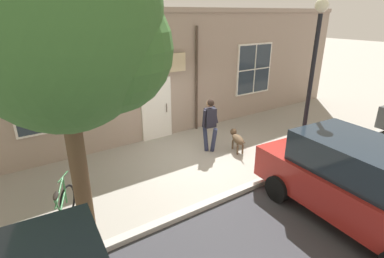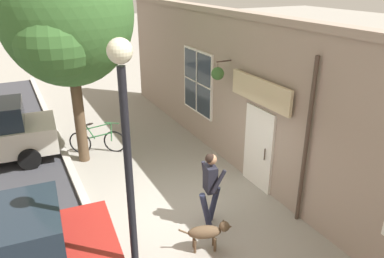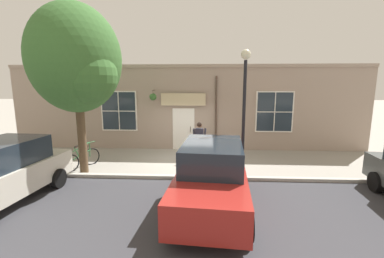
# 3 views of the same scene
# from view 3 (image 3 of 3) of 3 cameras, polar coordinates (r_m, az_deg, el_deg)

# --- Properties ---
(ground_plane) EXTENTS (90.00, 90.00, 0.00)m
(ground_plane) POSITION_cam_3_polar(r_m,az_deg,el_deg) (11.12, -1.96, -7.30)
(ground_plane) COLOR gray
(curb_and_road) EXTENTS (10.10, 28.00, 0.12)m
(curb_and_road) POSITION_cam_3_polar(r_m,az_deg,el_deg) (5.83, -7.54, -24.36)
(curb_and_road) COLOR #B2ADA3
(curb_and_road) RESTS_ON ground_plane
(storefront_facade) EXTENTS (0.95, 18.00, 4.25)m
(storefront_facade) POSITION_cam_3_polar(r_m,az_deg,el_deg) (13.00, -1.06, 4.84)
(storefront_facade) COLOR gray
(storefront_facade) RESTS_ON ground_plane
(pedestrian_walking) EXTENTS (0.58, 0.60, 1.69)m
(pedestrian_walking) POSITION_cam_3_polar(r_m,az_deg,el_deg) (11.11, 1.63, -1.89)
(pedestrian_walking) COLOR #282D47
(pedestrian_walking) RESTS_ON ground_plane
(dog_on_leash) EXTENTS (1.03, 0.49, 0.64)m
(dog_on_leash) POSITION_cam_3_polar(r_m,az_deg,el_deg) (10.81, 5.47, -5.56)
(dog_on_leash) COLOR brown
(dog_on_leash) RESTS_ON ground_plane
(street_tree_by_curb) EXTENTS (3.44, 3.12, 6.07)m
(street_tree_by_curb) POSITION_cam_3_polar(r_m,az_deg,el_deg) (10.07, -24.04, 13.49)
(street_tree_by_curb) COLOR brown
(street_tree_by_curb) RESTS_ON ground_plane
(leaning_bicycle) EXTENTS (1.55, 0.86, 1.01)m
(leaning_bicycle) POSITION_cam_3_polar(r_m,az_deg,el_deg) (11.13, -23.35, -6.07)
(leaning_bicycle) COLOR black
(leaning_bicycle) RESTS_ON ground_plane
(parked_car_mid_block) EXTENTS (4.43, 2.19, 1.75)m
(parked_car_mid_block) POSITION_cam_3_polar(r_m,az_deg,el_deg) (6.96, 4.41, -10.39)
(parked_car_mid_block) COLOR maroon
(parked_car_mid_block) RESTS_ON ground_plane
(street_lamp) EXTENTS (0.32, 0.32, 4.41)m
(street_lamp) POSITION_cam_3_polar(r_m,az_deg,el_deg) (8.78, 11.58, 7.28)
(street_lamp) COLOR black
(street_lamp) RESTS_ON ground_plane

